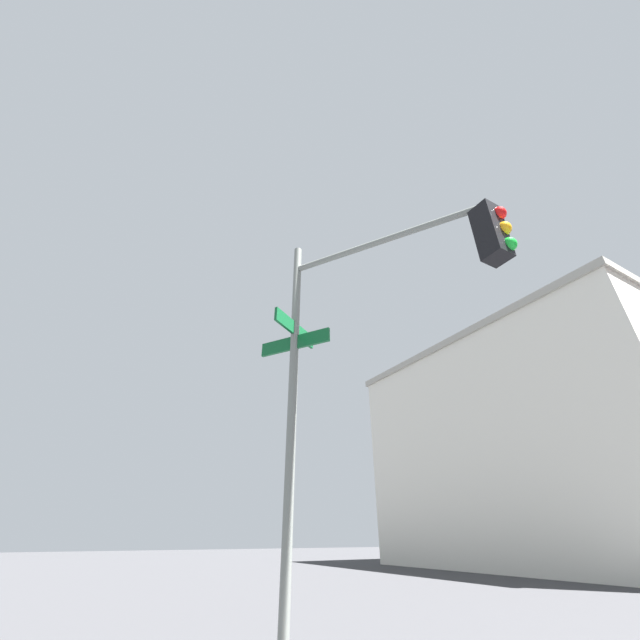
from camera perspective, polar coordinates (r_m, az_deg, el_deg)
name	(u,v)px	position (r m, az deg, el deg)	size (l,w,h in m)	color
traffic_signal_near	(381,317)	(4.86, 9.19, 0.48)	(3.03, 2.09, 5.53)	slate
building_stucco	(580,456)	(30.01, 34.82, -16.57)	(17.12, 20.07, 11.74)	silver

